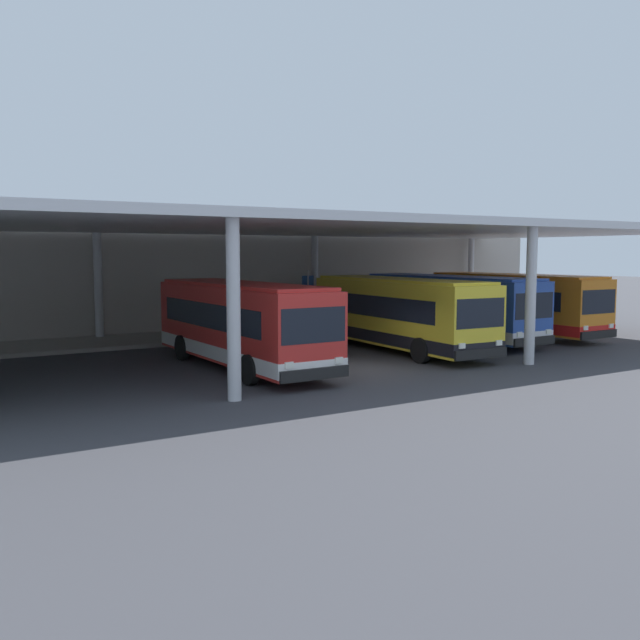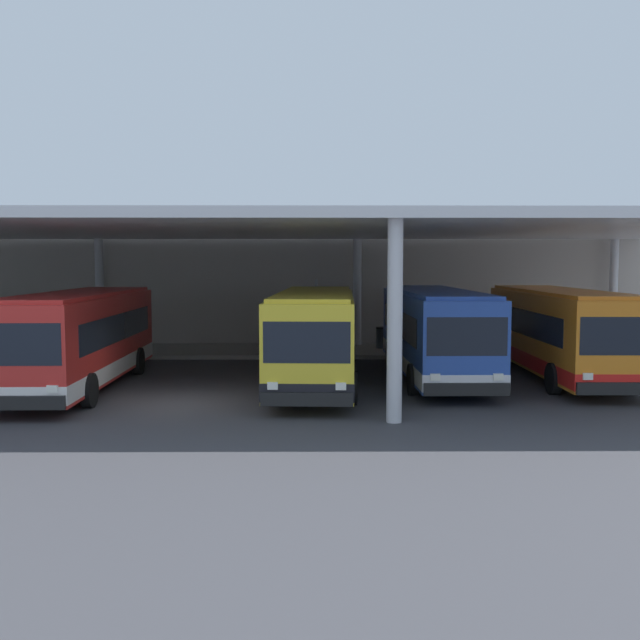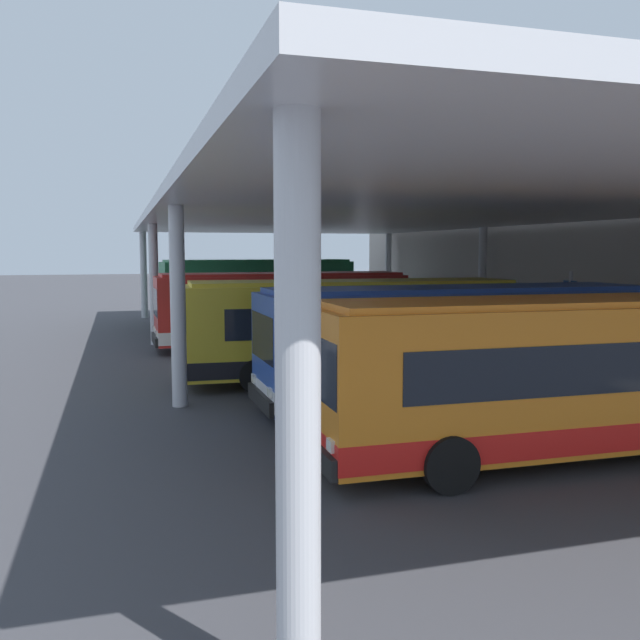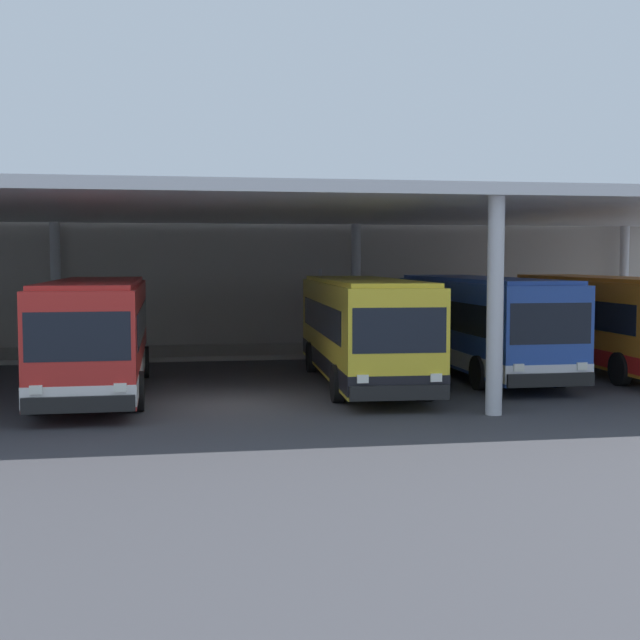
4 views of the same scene
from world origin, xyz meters
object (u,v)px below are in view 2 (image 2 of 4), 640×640
object	(u,v)px
bus_second_bay	(80,338)
bus_middle_bay	(315,337)
bus_departing	(560,332)
bus_far_bay	(434,332)
trash_bin	(381,337)
bench_waiting	(426,338)
banner_sign	(316,311)

from	to	relation	value
bus_second_bay	bus_middle_bay	bearing A→B (deg)	3.04
bus_departing	bus_far_bay	bearing A→B (deg)	-178.93
bus_far_bay	trash_bin	size ratio (longest dim) A/B	10.77
bus_departing	bench_waiting	size ratio (longest dim) A/B	5.87
banner_sign	trash_bin	bearing A→B (deg)	20.53
bus_departing	bench_waiting	bearing A→B (deg)	116.50
bus_middle_bay	banner_sign	size ratio (longest dim) A/B	3.32
bus_middle_bay	bus_far_bay	xyz separation A→B (m)	(4.24, 1.44, 0.00)
bench_waiting	banner_sign	distance (m)	5.30
bus_second_bay	bus_departing	size ratio (longest dim) A/B	1.00
bus_departing	bench_waiting	world-z (taller)	bus_departing
trash_bin	bench_waiting	bearing A→B (deg)	-7.17
bus_departing	bench_waiting	xyz separation A→B (m)	(-3.62, 7.27, -0.99)
bench_waiting	bus_second_bay	bearing A→B (deg)	-144.36
bus_middle_bay	bench_waiting	xyz separation A→B (m)	(5.11, 8.80, -0.99)
bus_second_bay	bench_waiting	xyz separation A→B (m)	(12.84, 9.21, -0.99)
bus_middle_bay	trash_bin	distance (m)	9.61
bench_waiting	banner_sign	world-z (taller)	banner_sign
bus_second_bay	bench_waiting	distance (m)	15.84
bus_middle_bay	bus_departing	distance (m)	8.87
bus_middle_bay	bus_departing	xyz separation A→B (m)	(8.74, 1.53, 0.00)
bus_middle_bay	trash_bin	size ratio (longest dim) A/B	10.85
bus_second_bay	bus_middle_bay	size ratio (longest dim) A/B	0.99
bus_second_bay	bus_middle_bay	xyz separation A→B (m)	(7.73, 0.41, 0.00)
bus_departing	banner_sign	size ratio (longest dim) A/B	3.30
trash_bin	banner_sign	xyz separation A→B (m)	(-3.02, -1.13, 1.30)
banner_sign	bus_second_bay	bearing A→B (deg)	-133.08
bus_departing	trash_bin	bearing A→B (deg)	126.92
bus_second_bay	bus_middle_bay	distance (m)	7.74
bus_departing	trash_bin	size ratio (longest dim) A/B	10.77
bus_departing	trash_bin	xyz separation A→B (m)	(-5.66, 7.53, -0.98)
bus_middle_bay	banner_sign	bearing A→B (deg)	89.56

